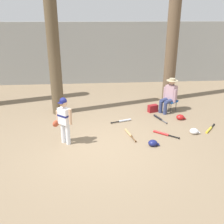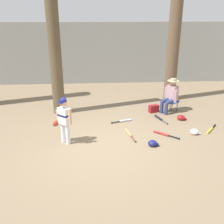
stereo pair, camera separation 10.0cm
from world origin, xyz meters
The scene contains 16 objects.
ground_plane centered at (0.00, 0.00, 0.00)m, with size 60.00×60.00×0.00m, color #7F6B51.
concrete_back_wall centered at (0.00, 6.75, 1.47)m, with size 18.00×0.36×2.94m, color gray.
tree_near_player centered at (-1.47, 2.59, 2.84)m, with size 0.62×0.62×6.31m.
tree_behind_spectator centered at (2.84, 3.82, 2.44)m, with size 0.76×0.76×5.67m.
young_ballplayer centered at (-1.03, 0.27, 0.74)m, with size 0.58×0.42×1.31m.
folding_stool centered at (2.52, 2.45, 0.36)m, with size 0.56×0.56×0.41m.
seated_spectator centered at (2.44, 2.39, 0.64)m, with size 0.65×0.60×1.20m.
handbag_beside_stool centered at (1.88, 2.40, 0.13)m, with size 0.34×0.18×0.26m, color maroon.
bat_aluminum_silver centered at (0.73, 1.60, 0.03)m, with size 0.69×0.28×0.07m.
bat_wood_tan centered at (0.77, 0.64, 0.03)m, with size 0.24×0.81×0.07m.
bat_red_barrel centered at (1.76, 0.56, 0.03)m, with size 0.65×0.56×0.07m.
bat_black_composite centered at (1.94, 1.72, 0.03)m, with size 0.30×0.73×0.07m.
bat_yellow_trainer centered at (3.24, 0.73, 0.03)m, with size 0.54×0.60×0.07m.
batting_helmet_navy centered at (1.31, -0.06, 0.07)m, with size 0.30×0.23×0.17m.
batting_helmet_red centered at (2.64, 1.63, 0.08)m, with size 0.31×0.24×0.18m.
batting_helmet_white centered at (2.69, 0.55, 0.07)m, with size 0.30×0.23×0.17m.
Camera 2 is at (-0.18, -5.99, 3.32)m, focal length 40.87 mm.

